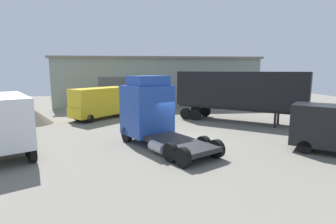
{
  "coord_description": "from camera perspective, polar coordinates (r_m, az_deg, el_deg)",
  "views": [
    {
      "loc": [
        -2.36,
        -15.8,
        4.4
      ],
      "look_at": [
        -0.44,
        1.35,
        1.6
      ],
      "focal_mm": 28.0,
      "sensor_mm": 36.0,
      "label": 1
    }
  ],
  "objects": [
    {
      "name": "ground_plane",
      "position": [
        16.57,
        2.05,
        -6.18
      ],
      "size": [
        60.0,
        60.0,
        0.0
      ],
      "primitive_type": "plane",
      "color": "slate"
    },
    {
      "name": "warehouse_building",
      "position": [
        34.54,
        -2.49,
        6.79
      ],
      "size": [
        24.3,
        9.77,
        5.89
      ],
      "color": "gray",
      "rests_on": "ground_plane"
    },
    {
      "name": "tractor_unit_blue",
      "position": [
        15.67,
        -3.73,
        -0.0
      ],
      "size": [
        5.41,
        6.8,
        4.04
      ],
      "rotation": [
        0.0,
        0.0,
        2.1
      ],
      "color": "#2347A3",
      "rests_on": "ground_plane"
    },
    {
      "name": "container_trailer_teal",
      "position": [
        22.72,
        15.14,
        4.55
      ],
      "size": [
        9.88,
        8.31,
        4.24
      ],
      "rotation": [
        0.0,
        0.0,
        -0.65
      ],
      "color": "black",
      "rests_on": "ground_plane"
    },
    {
      "name": "delivery_van_yellow",
      "position": [
        24.34,
        -14.67,
        2.08
      ],
      "size": [
        5.27,
        5.36,
        2.79
      ],
      "rotation": [
        0.0,
        0.0,
        -2.34
      ],
      "color": "yellow",
      "rests_on": "ground_plane"
    },
    {
      "name": "gravel_pile",
      "position": [
        24.04,
        -27.33,
        -0.84
      ],
      "size": [
        3.07,
        3.07,
        1.26
      ],
      "color": "#665B4C",
      "rests_on": "ground_plane"
    },
    {
      "name": "oil_drum",
      "position": [
        19.12,
        -6.43,
        -2.8
      ],
      "size": [
        0.58,
        0.58,
        0.88
      ],
      "color": "#B22D23",
      "rests_on": "ground_plane"
    }
  ]
}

